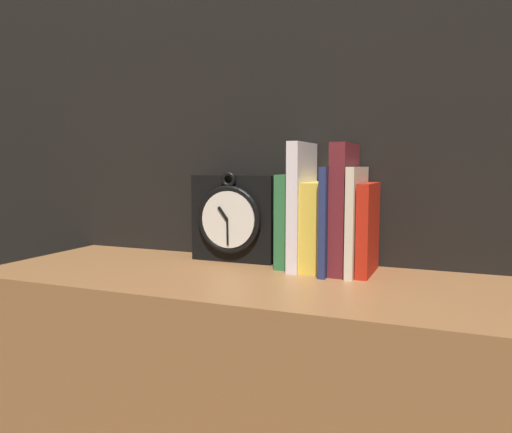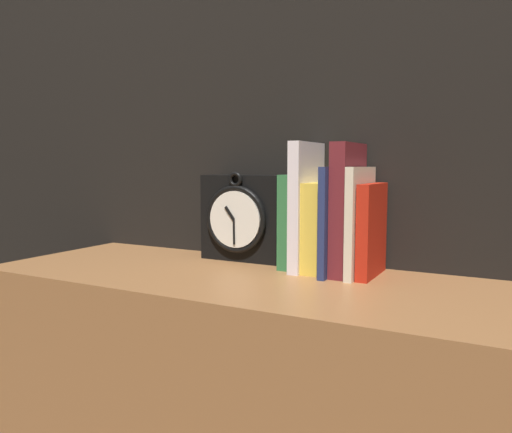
# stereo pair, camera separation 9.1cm
# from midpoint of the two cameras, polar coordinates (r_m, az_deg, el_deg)

# --- Properties ---
(clock) EXTENTS (0.19, 0.08, 0.19)m
(clock) POSITION_cam_midpoint_polar(r_m,az_deg,el_deg) (1.09, -4.75, -0.16)
(clock) COLOR black
(clock) RESTS_ON bookshelf
(book_slot0_green) EXTENTS (0.03, 0.11, 0.19)m
(book_slot0_green) POSITION_cam_midpoint_polar(r_m,az_deg,el_deg) (1.02, 1.42, -0.49)
(book_slot0_green) COLOR #2F6F3D
(book_slot0_green) RESTS_ON bookshelf
(book_slot1_white) EXTENTS (0.02, 0.14, 0.25)m
(book_slot1_white) POSITION_cam_midpoint_polar(r_m,az_deg,el_deg) (1.00, 2.68, 1.19)
(book_slot1_white) COLOR white
(book_slot1_white) RESTS_ON bookshelf
(book_slot2_yellow) EXTENTS (0.04, 0.13, 0.17)m
(book_slot2_yellow) POSITION_cam_midpoint_polar(r_m,az_deg,el_deg) (0.99, 4.50, -1.11)
(book_slot2_yellow) COLOR yellow
(book_slot2_yellow) RESTS_ON bookshelf
(book_slot3_navy) EXTENTS (0.01, 0.15, 0.20)m
(book_slot3_navy) POSITION_cam_midpoint_polar(r_m,az_deg,el_deg) (0.97, 6.00, -0.37)
(book_slot3_navy) COLOR navy
(book_slot3_navy) RESTS_ON bookshelf
(book_slot4_maroon) EXTENTS (0.03, 0.14, 0.25)m
(book_slot4_maroon) POSITION_cam_midpoint_polar(r_m,az_deg,el_deg) (0.97, 7.41, 0.93)
(book_slot4_maroon) COLOR maroon
(book_slot4_maroon) RESTS_ON bookshelf
(book_slot5_cream) EXTENTS (0.02, 0.15, 0.20)m
(book_slot5_cream) POSITION_cam_midpoint_polar(r_m,az_deg,el_deg) (0.96, 8.80, -0.47)
(book_slot5_cream) COLOR beige
(book_slot5_cream) RESTS_ON bookshelf
(book_slot6_red) EXTENTS (0.02, 0.13, 0.17)m
(book_slot6_red) POSITION_cam_midpoint_polar(r_m,az_deg,el_deg) (0.96, 10.08, -1.39)
(book_slot6_red) COLOR #B72011
(book_slot6_red) RESTS_ON bookshelf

